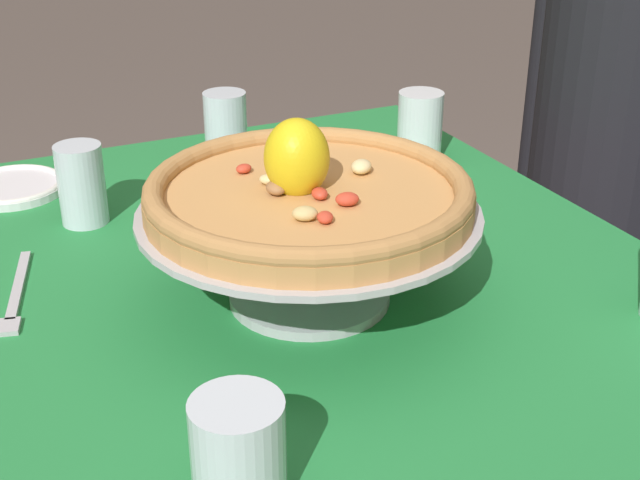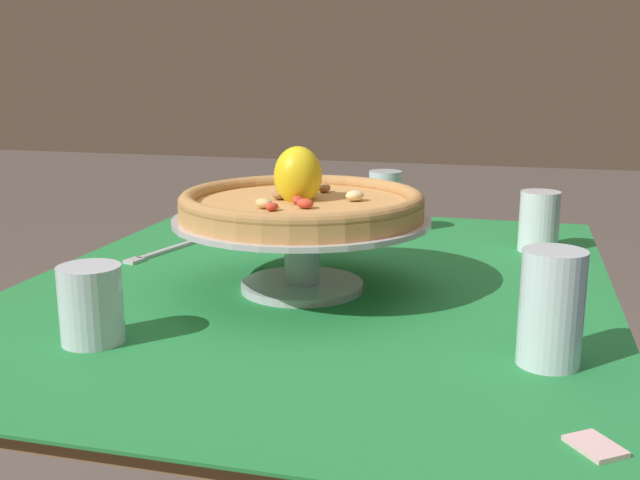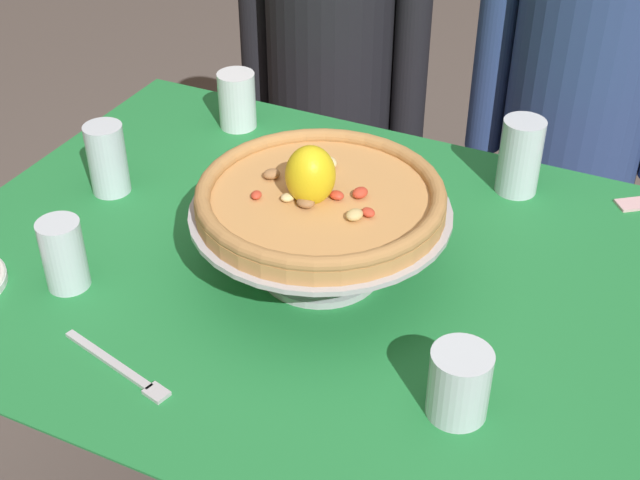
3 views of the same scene
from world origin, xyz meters
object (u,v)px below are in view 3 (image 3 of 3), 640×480
object	(u,v)px
dinner_fork	(121,368)
sugar_packet	(632,204)
water_glass_back_left	(237,103)
water_glass_front_right	(459,387)
pizza_stand	(321,228)
water_glass_back_right	(519,161)
water_glass_side_left	(108,163)
diner_left	(331,99)
water_glass_front_left	(64,259)
pizza	(320,196)
diner_right	(569,147)

from	to	relation	value
dinner_fork	sugar_packet	world-z (taller)	dinner_fork
water_glass_back_left	water_glass_front_right	world-z (taller)	water_glass_back_left
pizza_stand	dinner_fork	bearing A→B (deg)	-115.49
dinner_fork	water_glass_back_right	bearing A→B (deg)	61.73
water_glass_side_left	dinner_fork	xyz separation A→B (m)	(0.28, -0.37, -0.05)
water_glass_back_right	water_glass_side_left	xyz separation A→B (m)	(-0.65, -0.31, -0.00)
pizza_stand	diner_left	xyz separation A→B (m)	(-0.34, 0.77, -0.21)
water_glass_side_left	water_glass_front_left	xyz separation A→B (m)	(0.10, -0.25, -0.01)
pizza	diner_right	size ratio (longest dim) A/B	0.29
pizza_stand	water_glass_side_left	distance (m)	0.44
water_glass_front_right	pizza_stand	bearing A→B (deg)	145.77
water_glass_back_right	diner_left	world-z (taller)	diner_left
diner_left	diner_right	world-z (taller)	diner_right
sugar_packet	pizza	bearing A→B (deg)	-135.90
water_glass_back_left	dinner_fork	size ratio (longest dim) A/B	0.57
water_glass_back_right	water_glass_back_left	distance (m)	0.56
water_glass_side_left	pizza_stand	bearing A→B (deg)	-6.95
sugar_packet	diner_left	bearing A→B (deg)	153.15
water_glass_back_right	water_glass_side_left	world-z (taller)	water_glass_back_right
pizza_stand	dinner_fork	size ratio (longest dim) A/B	1.98
water_glass_back_right	water_glass_back_left	world-z (taller)	water_glass_back_right
water_glass_back_left	water_glass_side_left	distance (m)	0.32
water_glass_back_left	dinner_fork	world-z (taller)	water_glass_back_left
dinner_fork	water_glass_front_right	bearing A→B (deg)	15.77
pizza	diner_left	bearing A→B (deg)	113.40
water_glass_front_right	water_glass_back_right	bearing A→B (deg)	97.26
water_glass_front_right	diner_left	size ratio (longest dim) A/B	0.08
pizza	water_glass_back_left	size ratio (longest dim) A/B	3.29
pizza	sugar_packet	size ratio (longest dim) A/B	7.41
water_glass_back_right	sugar_packet	distance (m)	0.21
pizza	diner_right	bearing A→B (deg)	72.84
dinner_fork	sugar_packet	size ratio (longest dim) A/B	3.97
water_glass_back_right	sugar_packet	bearing A→B (deg)	10.50
water_glass_front_left	diner_left	xyz separation A→B (m)	(-0.00, 0.97, -0.17)
pizza	sugar_packet	bearing A→B (deg)	44.10
water_glass_front_right	sugar_packet	bearing A→B (deg)	77.98
diner_left	water_glass_front_right	bearing A→B (deg)	-57.35
water_glass_back_left	pizza	bearing A→B (deg)	-45.75
pizza_stand	water_glass_back_right	distance (m)	0.42
water_glass_back_left	sugar_packet	size ratio (longest dim) A/B	2.25
dinner_fork	diner_right	bearing A→B (deg)	70.37
pizza_stand	water_glass_front_right	size ratio (longest dim) A/B	3.97
pizza_stand	diner_right	bearing A→B (deg)	72.88
pizza_stand	dinner_fork	distance (m)	0.36
pizza_stand	water_glass_back_right	world-z (taller)	water_glass_back_right
pizza_stand	water_glass_front_left	distance (m)	0.39
water_glass_side_left	sugar_packet	world-z (taller)	water_glass_side_left
water_glass_back_right	diner_left	bearing A→B (deg)	143.01
pizza_stand	water_glass_front_left	world-z (taller)	pizza_stand
pizza_stand	diner_right	size ratio (longest dim) A/B	0.31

